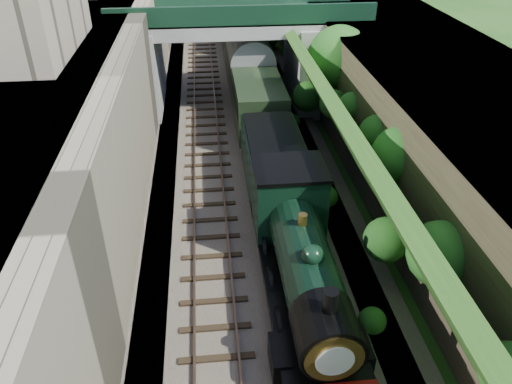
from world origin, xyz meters
TOP-DOWN VIEW (x-y plane):
  - trackbed at (0.00, 20.00)m, footprint 10.00×90.00m
  - retaining_wall at (-5.50, 20.00)m, footprint 1.00×90.00m
  - street_plateau_left at (-9.00, 20.00)m, footprint 6.00×90.00m
  - street_plateau_right at (9.50, 20.00)m, footprint 8.00×90.00m
  - embankment_slope at (5.00, 21.26)m, footprint 4.53×90.00m
  - track_left at (-2.00, 20.00)m, footprint 2.50×90.00m
  - track_right at (1.20, 20.00)m, footprint 2.50×90.00m
  - road_bridge at (0.94, 24.00)m, footprint 16.00×6.40m
  - building_near at (-9.50, 14.00)m, footprint 4.00×8.00m
  - tree at (5.91, 18.85)m, footprint 3.60×3.80m
  - locomotive at (1.20, 4.73)m, footprint 3.10×10.22m
  - tender at (1.20, 12.09)m, footprint 2.70×6.00m
  - coach_front at (1.20, 24.69)m, footprint 2.90×18.00m
  - coach_middle at (1.20, 43.49)m, footprint 2.90×18.00m

SIDE VIEW (x-z plane):
  - trackbed at x=0.00m, z-range 0.00..0.20m
  - track_left at x=-2.00m, z-range 0.15..0.35m
  - track_right at x=1.20m, z-range 0.15..0.35m
  - tender at x=1.20m, z-range 0.09..3.14m
  - locomotive at x=1.20m, z-range -0.02..3.81m
  - coach_front at x=1.20m, z-range 0.20..3.90m
  - coach_middle at x=1.20m, z-range 0.20..3.90m
  - embankment_slope at x=5.00m, z-range -0.43..5.94m
  - street_plateau_right at x=9.50m, z-range 0.00..6.25m
  - retaining_wall at x=-5.50m, z-range 0.00..7.00m
  - street_plateau_left at x=-9.00m, z-range 0.00..7.00m
  - road_bridge at x=0.94m, z-range 0.45..7.70m
  - tree at x=5.91m, z-range 1.35..7.95m
  - building_near at x=-9.50m, z-range 7.00..11.00m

